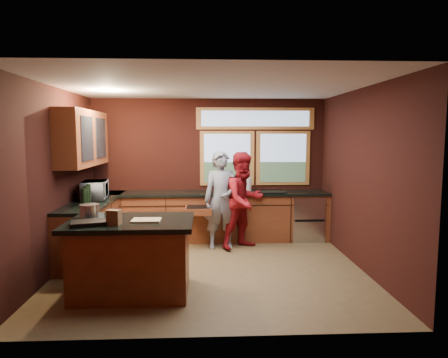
{
  "coord_description": "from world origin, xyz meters",
  "views": [
    {
      "loc": [
        -0.08,
        -5.78,
        2.01
      ],
      "look_at": [
        0.21,
        0.4,
        1.32
      ],
      "focal_mm": 32.0,
      "sensor_mm": 36.0,
      "label": 1
    }
  ],
  "objects": [
    {
      "name": "back_counter",
      "position": [
        0.2,
        1.7,
        0.46
      ],
      "size": [
        4.5,
        0.64,
        0.93
      ],
      "color": "#562814",
      "rests_on": "floor"
    },
    {
      "name": "black_tray",
      "position": [
        -1.46,
        -1.09,
        0.97
      ],
      "size": [
        0.47,
        0.39,
        0.05
      ],
      "primitive_type": "cube",
      "rotation": [
        0.0,
        0.0,
        0.3
      ],
      "color": "black",
      "rests_on": "island"
    },
    {
      "name": "island",
      "position": [
        -1.01,
        -0.84,
        0.48
      ],
      "size": [
        1.55,
        1.05,
        0.95
      ],
      "color": "#562814",
      "rests_on": "floor"
    },
    {
      "name": "person_red",
      "position": [
        0.6,
        1.14,
        0.85
      ],
      "size": [
        1.05,
        1.0,
        1.71
      ],
      "primitive_type": "imported",
      "rotation": [
        0.0,
        0.0,
        0.6
      ],
      "color": "maroon",
      "rests_on": "floor"
    },
    {
      "name": "paper_towel",
      "position": [
        0.74,
        1.7,
        1.07
      ],
      "size": [
        0.12,
        0.12,
        0.28
      ],
      "primitive_type": "cylinder",
      "color": "white",
      "rests_on": "back_counter"
    },
    {
      "name": "cutting_board",
      "position": [
        -0.81,
        -0.89,
        0.95
      ],
      "size": [
        0.35,
        0.25,
        0.02
      ],
      "primitive_type": "cube",
      "rotation": [
        0.0,
        0.0,
        -0.01
      ],
      "color": "tan",
      "rests_on": "island"
    },
    {
      "name": "room_shell",
      "position": [
        -0.6,
        0.32,
        1.8
      ],
      "size": [
        4.52,
        4.02,
        2.71
      ],
      "color": "black",
      "rests_on": "ground"
    },
    {
      "name": "paper_bag",
      "position": [
        -1.16,
        -1.09,
        1.03
      ],
      "size": [
        0.17,
        0.15,
        0.18
      ],
      "primitive_type": "cube",
      "rotation": [
        0.0,
        0.0,
        -0.2
      ],
      "color": "brown",
      "rests_on": "island"
    },
    {
      "name": "microwave",
      "position": [
        -1.92,
        0.89,
        1.09
      ],
      "size": [
        0.45,
        0.61,
        0.31
      ],
      "primitive_type": "imported",
      "rotation": [
        0.0,
        0.0,
        1.69
      ],
      "color": "#999999",
      "rests_on": "left_counter"
    },
    {
      "name": "person_grey",
      "position": [
        0.21,
        1.15,
        0.86
      ],
      "size": [
        0.65,
        0.45,
        1.73
      ],
      "primitive_type": "imported",
      "rotation": [
        0.0,
        0.0,
        0.05
      ],
      "color": "slate",
      "rests_on": "floor"
    },
    {
      "name": "left_counter",
      "position": [
        -1.95,
        0.85,
        0.47
      ],
      "size": [
        0.64,
        2.3,
        0.93
      ],
      "color": "#562814",
      "rests_on": "floor"
    },
    {
      "name": "stock_pot",
      "position": [
        -1.56,
        -0.69,
        1.03
      ],
      "size": [
        0.24,
        0.24,
        0.18
      ],
      "primitive_type": "cylinder",
      "color": "silver",
      "rests_on": "island"
    },
    {
      "name": "floor",
      "position": [
        0.0,
        0.0,
        0.0
      ],
      "size": [
        4.5,
        4.5,
        0.0
      ],
      "primitive_type": "plane",
      "color": "brown",
      "rests_on": "ground"
    },
    {
      "name": "potted_plant",
      "position": [
        0.55,
        1.75,
        1.11
      ],
      "size": [
        0.33,
        0.29,
        0.37
      ],
      "primitive_type": "imported",
      "color": "#999999",
      "rests_on": "back_counter"
    }
  ]
}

